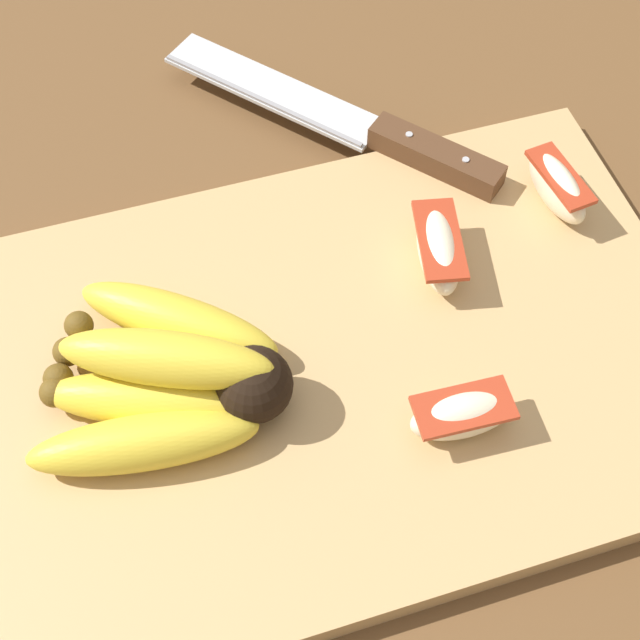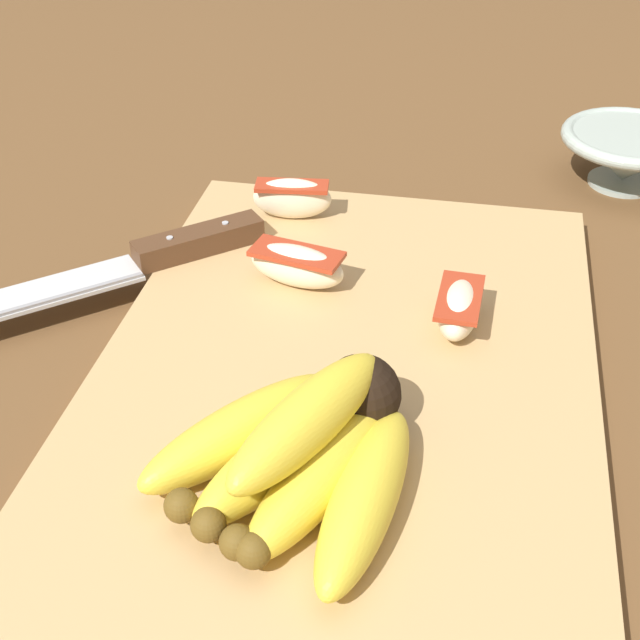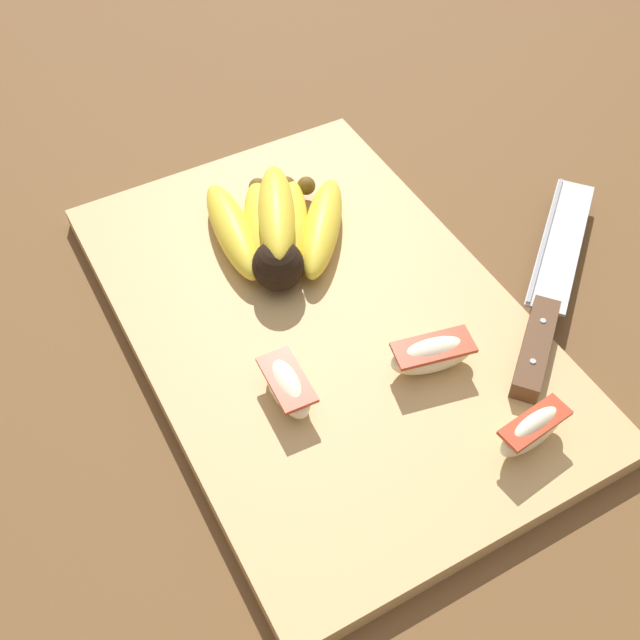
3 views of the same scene
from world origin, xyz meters
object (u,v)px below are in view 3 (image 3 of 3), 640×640
at_px(apple_wedge_middle, 287,386).
at_px(apple_wedge_far, 532,430).
at_px(banana_bunch, 277,229).
at_px(apple_wedge_near, 432,354).
at_px(chefs_knife, 545,308).

bearing_deg(apple_wedge_middle, apple_wedge_far, -131.87).
bearing_deg(banana_bunch, apple_wedge_middle, 155.65).
bearing_deg(apple_wedge_near, banana_bunch, 13.69).
xyz_separation_m(apple_wedge_near, apple_wedge_middle, (0.03, 0.12, -0.00)).
bearing_deg(chefs_knife, apple_wedge_middle, 82.93).
bearing_deg(apple_wedge_middle, chefs_knife, -97.07).
height_order(chefs_knife, apple_wedge_far, apple_wedge_far).
relative_size(apple_wedge_near, apple_wedge_far, 1.15).
relative_size(chefs_knife, apple_wedge_near, 3.10).
bearing_deg(banana_bunch, apple_wedge_near, -166.31).
distance_m(apple_wedge_near, apple_wedge_middle, 0.12).
distance_m(banana_bunch, apple_wedge_middle, 0.17).
bearing_deg(apple_wedge_far, apple_wedge_middle, 48.13).
bearing_deg(apple_wedge_far, chefs_knife, -44.43).
xyz_separation_m(banana_bunch, apple_wedge_middle, (-0.16, 0.07, -0.01)).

